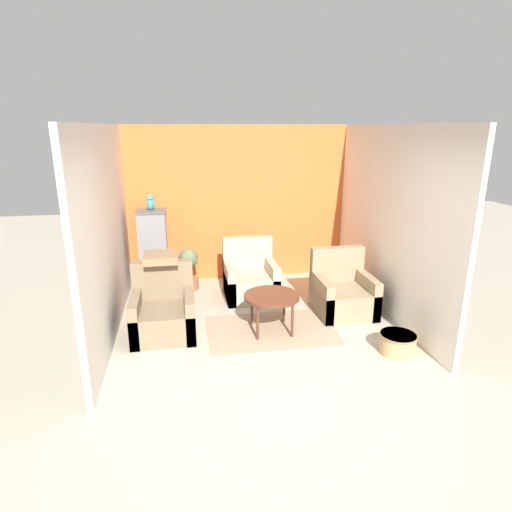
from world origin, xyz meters
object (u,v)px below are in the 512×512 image
Objects in this scene: potted_plant at (189,266)px; birdcage at (154,251)px; armchair_middle at (250,279)px; armchair_left at (164,313)px; coffee_table at (272,298)px; armchair_right at (342,294)px; wicker_basket at (398,343)px; parrot at (150,203)px.

birdcage is at bearing 170.73° from potted_plant.
potted_plant is (-0.94, 0.46, 0.12)m from armchair_middle.
coffee_table is at bearing -7.23° from armchair_left.
armchair_right reaches higher than potted_plant.
birdcage is 3.03× the size of wicker_basket.
armchair_middle is (-0.08, 1.25, -0.18)m from coffee_table.
parrot reaches higher than potted_plant.
birdcage is 5.31× the size of parrot.
wicker_basket is at bearing -41.72° from birdcage.
coffee_table is at bearing -159.50° from armchair_right.
birdcage is (-2.69, 1.37, 0.37)m from armchair_right.
armchair_left is (-1.38, 0.17, -0.18)m from coffee_table.
birdcage is at bearing 131.13° from coffee_table.
potted_plant is at bearing 120.98° from coffee_table.
armchair_right is 3.24m from parrot.
birdcage is 1.91× the size of potted_plant.
coffee_table is at bearing -48.87° from birdcage.
coffee_table is 2.57m from parrot.
coffee_table is at bearing -48.90° from parrot.
armchair_right is at bearing 100.35° from wicker_basket.
wicker_basket is (1.35, -0.81, -0.33)m from coffee_table.
armchair_left is at bearing -83.45° from parrot.
coffee_table is 1.61m from wicker_basket.
armchair_left is at bearing 160.18° from wicker_basket.
parrot reaches higher than armchair_left.
potted_plant reaches higher than coffee_table.
armchair_right is at bearing -26.99° from parrot.
armchair_middle reaches higher than potted_plant.
armchair_left is 1.00× the size of armchair_right.
armchair_left reaches higher than coffee_table.
coffee_table is 2.39m from birdcage.
parrot reaches higher than armchair_right.
potted_plant reaches higher than wicker_basket.
potted_plant is at bearing -9.48° from parrot.
birdcage is (-1.56, 1.79, 0.19)m from coffee_table.
armchair_right is 2.04× the size of wicker_basket.
parrot is (-0.19, 1.62, 1.16)m from armchair_left.
armchair_middle is at bearing -20.30° from parrot.
armchair_right is 3.58× the size of parrot.
wicker_basket is at bearing -46.60° from potted_plant.
potted_plant is at bearing -9.27° from birdcage.
birdcage is at bearing 138.28° from wicker_basket.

